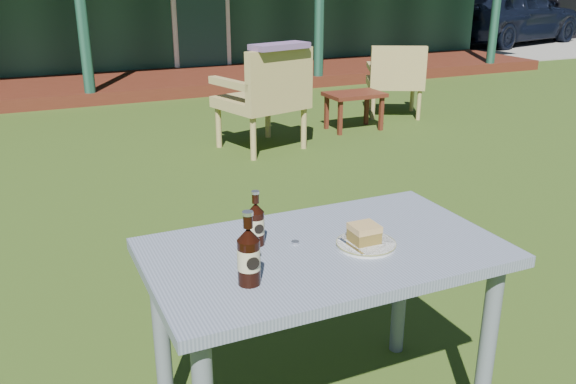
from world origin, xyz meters
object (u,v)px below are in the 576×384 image
plate (366,244)px  cafe_table (324,274)px  car_near (508,13)px  cola_bottle_near (256,223)px  cola_bottle_far (249,255)px  side_table (354,98)px  cake_slice (364,233)px  armchair_right (396,77)px  armchair_left (267,93)px

plate → cafe_table: bearing=158.4°
car_near → cola_bottle_near: size_ratio=21.79×
cola_bottle_far → side_table: size_ratio=0.39×
cake_slice → armchair_right: armchair_right is taller
plate → cola_bottle_near: (-0.33, 0.17, 0.07)m
cafe_table → armchair_left: armchair_left is taller
plate → armchair_left: size_ratio=0.21×
plate → armchair_right: size_ratio=0.25×
plate → cola_bottle_near: size_ratio=1.05×
cola_bottle_far → cola_bottle_near: bearing=64.2°
cola_bottle_far → armchair_left: armchair_left is taller
cola_bottle_near → armchair_right: (3.35, 4.13, -0.33)m
car_near → cola_bottle_far: size_ratio=18.23×
plate → side_table: plate is taller
cake_slice → cola_bottle_near: (-0.33, 0.16, 0.03)m
cafe_table → side_table: size_ratio=2.00×
car_near → plate: car_near is taller
armchair_right → side_table: bearing=-155.1°
car_near → side_table: car_near is taller
plate → cola_bottle_far: bearing=-169.6°
cafe_table → side_table: bearing=58.3°
cola_bottle_near → cafe_table: bearing=-29.6°
plate → cake_slice: 0.04m
car_near → cake_slice: size_ratio=45.94×
armchair_right → cola_bottle_far: bearing=-128.4°
cake_slice → cafe_table: bearing=161.8°
car_near → side_table: bearing=113.5°
armchair_left → cola_bottle_far: bearing=-113.2°
cake_slice → armchair_left: armchair_left is taller
cake_slice → cola_bottle_far: bearing=-168.4°
car_near → cake_slice: bearing=120.8°
cola_bottle_far → side_table: bearing=55.9°
car_near → armchair_right: (-6.69, -5.40, -0.25)m
armchair_right → side_table: size_ratio=1.39×
cola_bottle_near → cola_bottle_far: cola_bottle_far is taller
armchair_left → cola_bottle_near: bearing=-113.0°
cafe_table → armchair_right: armchair_right is taller
armchair_left → armchair_right: size_ratio=1.16×
cola_bottle_near → armchair_right: 5.32m
cola_bottle_far → armchair_right: 5.60m
plate → armchair_right: bearing=54.9°
cola_bottle_far → side_table: 4.89m
car_near → cake_slice: car_near is taller
cafe_table → armchair_right: bearing=53.4°
car_near → cafe_table: car_near is taller
cake_slice → side_table: size_ratio=0.15×
side_table → cola_bottle_far: bearing=-124.1°
cake_slice → cola_bottle_far: size_ratio=0.40×
cake_slice → cola_bottle_far: 0.47m
plate → cola_bottle_far: (-0.46, -0.08, 0.08)m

